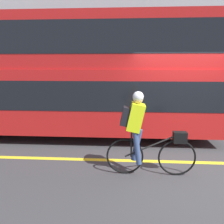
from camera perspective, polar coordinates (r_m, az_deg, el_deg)
The scene contains 6 objects.
ground_plane at distance 5.38m, azimuth 19.31°, elevation -12.63°, with size 80.00×80.00×0.00m, color #38383A.
road_center_line at distance 5.44m, azimuth 19.11°, elevation -12.28°, with size 50.00×0.14×0.01m, color yellow.
sidewalk_curb at distance 10.89m, azimuth 11.16°, elevation 0.85°, with size 60.00×2.47×0.15m.
building_facade at distance 12.30m, azimuth 11.23°, elevation 23.53°, with size 60.00×0.30×9.26m.
bus at distance 7.05m, azimuth -12.49°, elevation 10.09°, with size 9.18×2.58×3.52m.
cyclist_on_bike at distance 4.36m, azimuth 7.96°, elevation -5.10°, with size 1.80×0.32×1.71m.
Camera 1 is at (-1.44, -4.69, 2.21)m, focal length 35.00 mm.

